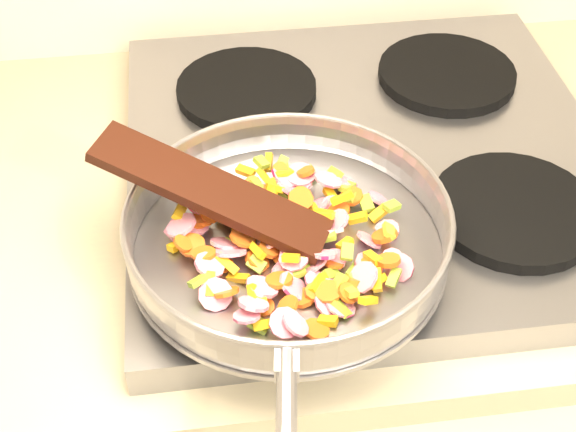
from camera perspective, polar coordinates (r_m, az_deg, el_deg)
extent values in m
cube|color=#939399|center=(1.03, 5.66, 3.87)|extent=(0.60, 0.60, 0.04)
cylinder|color=black|center=(0.89, -1.22, -1.23)|extent=(0.19, 0.19, 0.02)
cylinder|color=black|center=(0.95, 15.81, 0.42)|extent=(0.19, 0.19, 0.02)
cylinder|color=black|center=(1.10, -2.97, 8.99)|extent=(0.19, 0.19, 0.02)
cylinder|color=black|center=(1.15, 11.22, 9.90)|extent=(0.19, 0.19, 0.02)
cylinder|color=#9E9EA5|center=(0.86, 0.00, -2.27)|extent=(0.34, 0.34, 0.01)
torus|color=#9E9EA5|center=(0.84, 0.00, -0.94)|extent=(0.38, 0.38, 0.05)
torus|color=#9E9EA5|center=(0.82, 0.00, 0.20)|extent=(0.34, 0.34, 0.01)
cube|color=#9E9EA5|center=(0.71, -0.08, -10.41)|extent=(0.03, 0.03, 0.02)
cube|color=#87AA2D|center=(0.81, 4.91, -4.58)|extent=(0.02, 0.02, 0.01)
cube|color=#87AA2D|center=(0.90, 4.48, 1.21)|extent=(0.02, 0.02, 0.01)
cylinder|color=#DB5818|center=(0.83, -4.54, -3.56)|extent=(0.03, 0.03, 0.01)
cube|color=gold|center=(0.90, 3.11, 1.41)|extent=(0.02, 0.03, 0.01)
cylinder|color=#DB5818|center=(0.79, 4.35, -5.48)|extent=(0.03, 0.03, 0.02)
cylinder|color=#DB5818|center=(0.88, 3.63, 0.35)|extent=(0.03, 0.03, 0.01)
cube|color=gold|center=(0.78, 2.86, -7.47)|extent=(0.02, 0.02, 0.01)
cube|color=#87AA2D|center=(0.82, 0.64, -2.68)|extent=(0.03, 0.02, 0.01)
cylinder|color=#CC134B|center=(0.81, 2.17, -4.66)|extent=(0.03, 0.03, 0.01)
cylinder|color=#CC134B|center=(0.84, 7.41, -3.12)|extent=(0.03, 0.02, 0.02)
cylinder|color=#DB5818|center=(0.83, -7.48, -1.92)|extent=(0.03, 0.03, 0.02)
cube|color=gold|center=(0.89, -1.16, 1.96)|extent=(0.01, 0.03, 0.01)
cube|color=#87AA2D|center=(0.86, -3.09, -0.97)|extent=(0.03, 0.02, 0.01)
cube|color=#87AA2D|center=(0.94, 1.56, 3.12)|extent=(0.02, 0.02, 0.01)
cylinder|color=#CC134B|center=(0.88, -3.80, 1.64)|extent=(0.03, 0.03, 0.02)
cylinder|color=#CC134B|center=(0.88, -3.88, 1.39)|extent=(0.03, 0.03, 0.02)
cylinder|color=#CC134B|center=(0.79, 3.78, -6.44)|extent=(0.04, 0.04, 0.01)
cylinder|color=#CC134B|center=(0.90, 0.07, 1.99)|extent=(0.04, 0.04, 0.02)
cube|color=#87AA2D|center=(0.82, -2.24, -3.44)|extent=(0.02, 0.02, 0.01)
cylinder|color=#CC134B|center=(0.84, -4.47, -1.95)|extent=(0.04, 0.04, 0.03)
cylinder|color=#DB5818|center=(0.80, 1.10, -5.84)|extent=(0.03, 0.03, 0.02)
cylinder|color=#CC134B|center=(0.77, -2.47, -6.26)|extent=(0.04, 0.04, 0.02)
cube|color=gold|center=(0.87, 2.57, 0.23)|extent=(0.03, 0.02, 0.01)
cylinder|color=#CC134B|center=(0.81, 2.64, -2.76)|extent=(0.03, 0.03, 0.02)
cylinder|color=#CC134B|center=(0.87, -7.99, -1.35)|extent=(0.04, 0.03, 0.03)
cube|color=#87AA2D|center=(0.87, -3.74, 0.44)|extent=(0.02, 0.02, 0.01)
cylinder|color=#DB5818|center=(0.83, -3.25, -1.57)|extent=(0.04, 0.04, 0.02)
cube|color=#87AA2D|center=(0.92, -4.95, 2.05)|extent=(0.01, 0.02, 0.01)
cylinder|color=#DB5818|center=(0.91, 1.27, 3.18)|extent=(0.02, 0.03, 0.02)
cube|color=#87AA2D|center=(0.82, 4.21, -2.54)|extent=(0.02, 0.02, 0.01)
cylinder|color=#CC134B|center=(0.76, -0.22, -7.60)|extent=(0.04, 0.04, 0.02)
cube|color=#87AA2D|center=(0.83, 1.33, -3.18)|extent=(0.02, 0.02, 0.01)
cylinder|color=#DB5818|center=(0.80, 1.96, -5.44)|extent=(0.03, 0.03, 0.01)
cylinder|color=#CC134B|center=(0.76, 0.55, -7.66)|extent=(0.03, 0.04, 0.03)
cylinder|color=#DB5818|center=(0.82, 5.91, -3.55)|extent=(0.04, 0.04, 0.02)
cube|color=#87AA2D|center=(0.92, -0.15, 3.18)|extent=(0.02, 0.02, 0.02)
cylinder|color=#DB5818|center=(0.89, -3.48, 0.84)|extent=(0.03, 0.03, 0.01)
cylinder|color=#CC134B|center=(0.83, 1.90, -3.23)|extent=(0.04, 0.05, 0.03)
cylinder|color=#CC134B|center=(0.85, -7.60, -0.66)|extent=(0.05, 0.05, 0.02)
cube|color=gold|center=(0.93, -1.39, 3.84)|extent=(0.01, 0.02, 0.02)
cube|color=gold|center=(0.89, -4.41, 1.90)|extent=(0.02, 0.01, 0.02)
cube|color=gold|center=(0.81, -5.78, -3.62)|extent=(0.01, 0.02, 0.01)
cylinder|color=#CC134B|center=(0.89, 2.19, 0.79)|extent=(0.03, 0.03, 0.02)
cube|color=#87AA2D|center=(0.92, -0.50, 3.61)|extent=(0.02, 0.02, 0.02)
cylinder|color=#DB5818|center=(0.83, -0.43, -2.74)|extent=(0.02, 0.02, 0.02)
cube|color=gold|center=(0.77, -1.69, -7.73)|extent=(0.02, 0.01, 0.02)
cylinder|color=#CC134B|center=(0.90, 6.38, 1.26)|extent=(0.03, 0.03, 0.02)
cube|color=gold|center=(0.86, -3.31, -0.79)|extent=(0.02, 0.02, 0.02)
cube|color=#87AA2D|center=(0.89, 5.58, 0.89)|extent=(0.02, 0.02, 0.01)
cylinder|color=#CC134B|center=(0.92, 4.12, 2.45)|extent=(0.04, 0.04, 0.02)
cylinder|color=#CC134B|center=(0.81, 3.42, -4.83)|extent=(0.03, 0.03, 0.02)
cube|color=#87AA2D|center=(0.92, -1.90, 3.84)|extent=(0.02, 0.02, 0.01)
cylinder|color=#CC134B|center=(0.82, 0.42, -2.96)|extent=(0.03, 0.03, 0.02)
cube|color=gold|center=(0.88, 6.48, 0.19)|extent=(0.03, 0.02, 0.02)
cube|color=#87AA2D|center=(0.90, -6.16, 0.98)|extent=(0.02, 0.02, 0.02)
cylinder|color=#DB5818|center=(0.90, 4.53, 1.39)|extent=(0.04, 0.04, 0.02)
cube|color=gold|center=(0.89, -4.91, 0.60)|extent=(0.01, 0.03, 0.02)
cylinder|color=#DB5818|center=(0.79, -1.72, -6.48)|extent=(0.02, 0.02, 0.01)
cylinder|color=#DB5818|center=(0.84, -6.85, -2.08)|extent=(0.03, 0.03, 0.01)
cylinder|color=#CC134B|center=(0.85, 3.00, -0.95)|extent=(0.04, 0.04, 0.03)
cube|color=gold|center=(0.87, 4.97, -0.13)|extent=(0.02, 0.02, 0.02)
cylinder|color=#CC134B|center=(0.82, -4.13, -2.56)|extent=(0.04, 0.03, 0.02)
cylinder|color=#CC134B|center=(0.80, 5.36, -4.35)|extent=(0.04, 0.05, 0.03)
cube|color=#87AA2D|center=(0.80, 3.54, -4.90)|extent=(0.02, 0.02, 0.02)
cylinder|color=#CC134B|center=(0.88, 0.10, 0.32)|extent=(0.04, 0.04, 0.02)
cylinder|color=#CC134B|center=(0.92, -4.14, 2.20)|extent=(0.04, 0.03, 0.03)
cylinder|color=#CC134B|center=(0.91, 0.91, 2.97)|extent=(0.05, 0.05, 0.01)
cube|color=gold|center=(0.92, -3.04, 3.22)|extent=(0.02, 0.02, 0.01)
cube|color=gold|center=(0.85, -7.92, -2.12)|extent=(0.02, 0.02, 0.01)
cube|color=gold|center=(0.78, -1.82, -6.11)|extent=(0.01, 0.02, 0.01)
cylinder|color=#DB5818|center=(0.90, -2.54, 2.28)|extent=(0.02, 0.02, 0.02)
cube|color=#87AA2D|center=(0.78, -2.10, -7.71)|extent=(0.02, 0.02, 0.01)
cube|color=#87AA2D|center=(0.82, 0.67, -4.03)|extent=(0.02, 0.01, 0.01)
cylinder|color=#DB5818|center=(0.87, 0.91, 1.19)|extent=(0.03, 0.03, 0.02)
cylinder|color=#DB5818|center=(0.78, 0.00, -6.36)|extent=(0.03, 0.03, 0.02)
cylinder|color=#CC134B|center=(0.87, -2.17, -0.07)|extent=(0.05, 0.05, 0.02)
cylinder|color=#DB5818|center=(0.87, -1.05, 0.30)|extent=(0.03, 0.02, 0.02)
cylinder|color=#CC134B|center=(0.86, -6.68, -0.57)|extent=(0.04, 0.05, 0.02)
cylinder|color=#CC134B|center=(0.91, -0.19, 2.92)|extent=(0.04, 0.04, 0.03)
cylinder|color=#DB5818|center=(0.81, 4.62, -4.61)|extent=(0.03, 0.02, 0.02)
cylinder|color=#CC134B|center=(0.83, 7.93, -3.67)|extent=(0.04, 0.04, 0.02)
cylinder|color=#CC134B|center=(0.85, 5.78, -1.70)|extent=(0.03, 0.04, 0.03)
cylinder|color=#DB5818|center=(0.87, -2.50, 1.20)|extent=(0.03, 0.03, 0.01)
cube|color=gold|center=(0.82, -4.32, -3.41)|extent=(0.02, 0.03, 0.02)
cylinder|color=#DB5818|center=(0.80, 3.41, -5.76)|extent=(0.03, 0.03, 0.02)
cylinder|color=#CC134B|center=(0.83, 5.79, -3.52)|extent=(0.04, 0.04, 0.02)
cylinder|color=#DB5818|center=(0.90, -1.96, 1.57)|extent=(0.03, 0.03, 0.02)
cylinder|color=#CC134B|center=(0.81, -5.61, -3.49)|extent=(0.04, 0.05, 0.02)
cylinder|color=#CC134B|center=(0.85, -1.74, -1.03)|extent=(0.04, 0.04, 0.01)
cube|color=gold|center=(0.89, -0.95, 2.02)|extent=(0.02, 0.01, 0.02)
cube|color=#87AA2D|center=(0.84, 2.75, -1.50)|extent=(0.02, 0.02, 0.01)
cube|color=gold|center=(0.80, 2.13, -4.82)|extent=(0.02, 0.03, 0.01)
cylinder|color=#DB5818|center=(0.89, 0.95, 1.38)|extent=(0.04, 0.04, 0.02)
cube|color=gold|center=(0.88, 1.32, 0.59)|extent=(0.03, 0.01, 0.01)
cylinder|color=#DB5818|center=(0.88, -4.32, 0.77)|extent=(0.03, 0.04, 0.03)
cube|color=#87AA2D|center=(0.90, -6.07, 1.33)|extent=(0.02, 0.03, 0.02)
cylinder|color=#CC134B|center=(0.82, -0.24, -4.02)|extent=(0.04, 0.04, 0.02)
cylinder|color=#DB5818|center=(0.87, 3.38, 0.03)|extent=(0.03, 0.03, 0.01)
cylinder|color=#CC134B|center=(0.83, -1.31, -1.74)|extent=(0.03, 0.03, 0.02)
cube|color=gold|center=(0.91, -0.30, 3.02)|extent=(0.02, 0.02, 0.01)
cylinder|color=#DB5818|center=(0.83, -1.42, -2.43)|extent=(0.02, 0.02, 0.02)
cube|color=gold|center=(0.78, -2.50, -5.67)|extent=(0.01, 0.02, 0.02)
cylinder|color=#DB5818|center=(0.87, -6.08, -0.32)|extent=(0.03, 0.03, 0.01)
cube|color=#87AA2D|center=(0.79, 4.41, -5.35)|extent=(0.02, 0.03, 0.02)
cylinder|color=#CC134B|center=(0.79, 2.85, -6.24)|extent=(0.03, 0.03, 0.02)
cylinder|color=#CC134B|center=(0.77, -2.95, -7.12)|extent=(0.04, 0.04, 0.02)
cylinder|color=#DB5818|center=(0.80, -0.63, -4.58)|extent=(0.04, 0.03, 0.02)
cylinder|color=#DB5818|center=(0.81, 7.18, -3.14)|extent=(0.03, 0.03, 0.01)
cylinder|color=#CC134B|center=(0.83, 3.36, -3.13)|extent=(0.03, 0.02, 0.03)
cube|color=#87AA2D|center=(0.79, 3.78, -6.54)|extent=(0.02, 0.03, 0.02)
cylinder|color=#CC134B|center=(0.79, -1.86, -5.05)|extent=(0.04, 0.05, 0.02)
cylinder|color=#DB5818|center=(0.83, -2.20, -3.21)|extent=(0.03, 0.04, 0.02)
cube|color=#87AA2D|center=(0.88, 7.39, 0.70)|extent=(0.02, 0.02, 0.01)
cube|color=#87AA2D|center=(0.85, 7.19, -1.06)|extent=(0.02, 0.02, 0.01)
cylinder|color=#CC134B|center=(0.87, 7.01, -1.06)|extent=(0.04, 0.04, 0.02)
cylinder|color=#CC134B|center=(0.84, -0.18, -2.17)|extent=(0.03, 0.05, 0.04)
cylinder|color=#DB5818|center=(0.84, 1.73, -3.05)|extent=(0.03, 0.02, 0.02)
cube|color=gold|center=(0.81, 6.36, -4.65)|extent=(0.02, 0.02, 0.01)
cylinder|color=#CC134B|center=(0.90, 2.89, 2.61)|extent=(0.04, 0.04, 0.02)
cylinder|color=#DB5818|center=(0.79, 2.89, -5.37)|extent=(0.03, 0.03, 0.01)
cube|color=#87AA2D|center=(0.84, -0.04, -0.99)|extent=(0.02, 0.03, 0.02)
cube|color=#87AA2D|center=(0.89, -2.29, 2.25)|extent=(0.02, 0.02, 0.01)
cube|color=#87AA2D|center=(0.80, -6.32, -4.56)|extent=(0.03, 0.02, 0.01)
cylinder|color=#DB5818|center=(0.83, 3.27, -3.32)|extent=(0.03, 0.03, 0.01)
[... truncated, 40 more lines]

